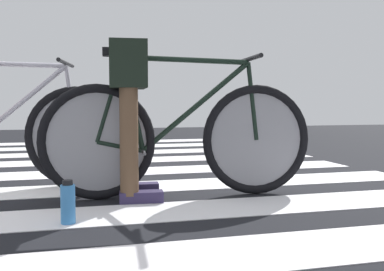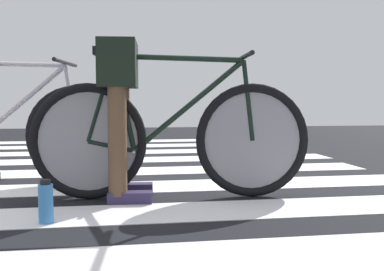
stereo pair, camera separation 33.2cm
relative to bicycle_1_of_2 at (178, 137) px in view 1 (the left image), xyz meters
name	(u,v)px [view 1 (the left image)]	position (x,y,z in m)	size (l,w,h in m)	color
ground	(64,179)	(-0.72, 0.97, -0.40)	(18.00, 14.00, 0.02)	black
crosswalk_markings	(63,174)	(-0.74, 1.14, -0.38)	(5.42, 6.53, 0.00)	white
bicycle_1_of_2	(178,137)	(0.00, 0.00, 0.00)	(1.73, 0.52, 0.93)	black
cyclist_1_of_2	(129,98)	(-0.31, 0.03, 0.24)	(0.34, 0.43, 0.97)	brown
bicycle_2_of_2	(1,133)	(-1.13, 0.62, 0.00)	(1.72, 0.54, 0.93)	black
water_bottle	(68,203)	(-0.68, -0.50, -0.28)	(0.07, 0.07, 0.22)	#3C86CF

